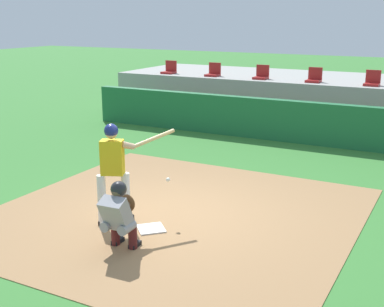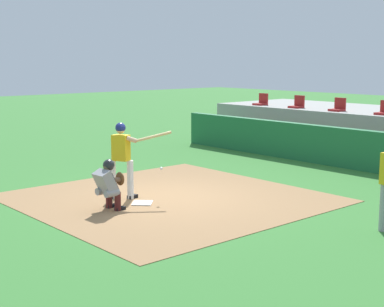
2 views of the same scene
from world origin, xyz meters
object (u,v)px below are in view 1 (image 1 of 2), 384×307
object	(u,v)px
stadium_seat_1	(213,72)
stadium_seat_2	(261,75)
catcher_crouched	(119,213)
stadium_seat_0	(170,70)
home_plate	(151,229)
batter_at_plate	(114,167)
stadium_seat_3	(314,78)
stadium_seat_4	(372,81)

from	to	relation	value
stadium_seat_1	stadium_seat_2	xyz separation A→B (m)	(1.86, 0.00, 0.00)
catcher_crouched	stadium_seat_0	world-z (taller)	stadium_seat_0
home_plate	batter_at_plate	world-z (taller)	batter_at_plate
stadium_seat_0	home_plate	bearing A→B (deg)	-61.31
stadium_seat_2	stadium_seat_3	bearing A→B (deg)	0.00
batter_at_plate	stadium_seat_3	xyz separation A→B (m)	(0.68, 10.23, 0.50)
stadium_seat_2	batter_at_plate	bearing A→B (deg)	-83.45
stadium_seat_1	home_plate	bearing A→B (deg)	-69.95
home_plate	stadium_seat_3	bearing A→B (deg)	90.00
batter_at_plate	stadium_seat_1	distance (m)	10.68
stadium_seat_0	stadium_seat_1	xyz separation A→B (m)	(1.86, 0.00, 0.00)
stadium_seat_1	stadium_seat_4	bearing A→B (deg)	0.00
stadium_seat_0	stadium_seat_4	distance (m)	7.43
batter_at_plate	stadium_seat_2	xyz separation A→B (m)	(-1.18, 10.23, 0.50)
home_plate	stadium_seat_3	world-z (taller)	stadium_seat_3
stadium_seat_2	catcher_crouched	bearing A→B (deg)	-80.53
stadium_seat_0	stadium_seat_3	bearing A→B (deg)	0.00
home_plate	stadium_seat_1	bearing A→B (deg)	110.05
batter_at_plate	stadium_seat_1	xyz separation A→B (m)	(-3.03, 10.23, 0.50)
stadium_seat_3	stadium_seat_4	xyz separation A→B (m)	(1.86, 0.00, 0.00)
stadium_seat_1	stadium_seat_0	bearing A→B (deg)	180.00
stadium_seat_1	stadium_seat_2	distance (m)	1.86
catcher_crouched	stadium_seat_0	xyz separation A→B (m)	(-5.55, 11.04, 0.93)
stadium_seat_1	catcher_crouched	bearing A→B (deg)	-71.48
stadium_seat_4	stadium_seat_3	bearing A→B (deg)	180.00
stadium_seat_0	stadium_seat_1	world-z (taller)	same
catcher_crouched	stadium_seat_3	distance (m)	11.08
catcher_crouched	stadium_seat_3	bearing A→B (deg)	89.91
stadium_seat_0	stadium_seat_1	size ratio (longest dim) A/B	1.00
home_plate	stadium_seat_4	bearing A→B (deg)	79.66
home_plate	stadium_seat_3	xyz separation A→B (m)	(0.00, 10.18, 1.51)
catcher_crouched	stadium_seat_4	distance (m)	11.23
batter_at_plate	catcher_crouched	xyz separation A→B (m)	(0.67, -0.81, -0.43)
batter_at_plate	stadium_seat_1	bearing A→B (deg)	106.51
stadium_seat_1	stadium_seat_3	size ratio (longest dim) A/B	1.00
stadium_seat_1	stadium_seat_2	size ratio (longest dim) A/B	1.00
stadium_seat_3	stadium_seat_2	bearing A→B (deg)	180.00
stadium_seat_1	stadium_seat_4	distance (m)	5.57
stadium_seat_4	home_plate	bearing A→B (deg)	-100.34
catcher_crouched	stadium_seat_1	world-z (taller)	stadium_seat_1
home_plate	stadium_seat_1	xyz separation A→B (m)	(-3.71, 10.18, 1.51)
home_plate	stadium_seat_2	xyz separation A→B (m)	(-1.86, 10.18, 1.51)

